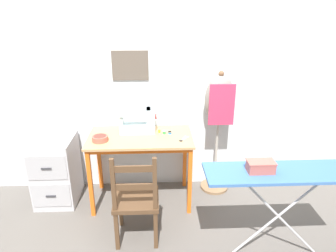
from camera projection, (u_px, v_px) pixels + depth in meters
The scene contains 14 objects.
ground_plane at pixel (142, 216), 3.10m from camera, with size 14.00×14.00×0.00m, color #5B5651.
wall_back at pixel (140, 81), 3.26m from camera, with size 10.00×0.07×2.55m.
sewing_table at pixel (140, 145), 3.12m from camera, with size 1.08×0.60×0.77m.
sewing_machine at pixel (139, 121), 3.17m from camera, with size 0.39×0.18×0.28m.
fabric_bowl at pixel (100, 138), 2.98m from camera, with size 0.16×0.16×0.06m.
scissors at pixel (183, 140), 3.01m from camera, with size 0.11×0.14×0.01m.
thread_spool_near_machine at pixel (159, 131), 3.17m from camera, with size 0.03×0.03×0.04m.
thread_spool_mid_table at pixel (164, 132), 3.14m from camera, with size 0.04×0.04×0.04m.
thread_spool_far_edge at pixel (170, 133), 3.15m from camera, with size 0.04×0.04×0.03m.
wooden_chair at pixel (136, 200), 2.66m from camera, with size 0.40×0.38×0.90m.
filing_cabinet at pixel (56, 170), 3.26m from camera, with size 0.43×0.51×0.73m.
dress_form at pixel (219, 107), 3.23m from camera, with size 0.32×0.32×1.41m.
ironing_board at pixel (285, 176), 2.34m from camera, with size 1.26×0.35×0.84m.
storage_box at pixel (261, 166), 2.30m from camera, with size 0.21×0.12×0.09m.
Camera 1 is at (0.16, -2.56, 2.00)m, focal length 32.00 mm.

